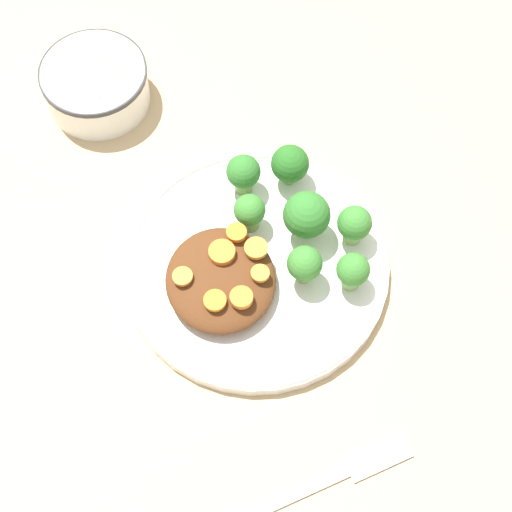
# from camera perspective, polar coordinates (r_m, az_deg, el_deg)

# --- Properties ---
(ground_plane) EXTENTS (4.00, 4.00, 0.00)m
(ground_plane) POSITION_cam_1_polar(r_m,az_deg,el_deg) (0.87, 0.00, -0.88)
(ground_plane) COLOR tan
(plate) EXTENTS (0.27, 0.27, 0.02)m
(plate) POSITION_cam_1_polar(r_m,az_deg,el_deg) (0.87, 0.00, -0.59)
(plate) COLOR white
(plate) RESTS_ON ground_plane
(dip_bowl) EXTENTS (0.12, 0.12, 0.05)m
(dip_bowl) POSITION_cam_1_polar(r_m,az_deg,el_deg) (0.98, -10.64, 11.24)
(dip_bowl) COLOR white
(dip_bowl) RESTS_ON ground_plane
(stew_mound) EXTENTS (0.12, 0.11, 0.03)m
(stew_mound) POSITION_cam_1_polar(r_m,az_deg,el_deg) (0.84, -2.37, -1.60)
(stew_mound) COLOR #5B3319
(stew_mound) RESTS_ON plate
(broccoli_floret_0) EXTENTS (0.03, 0.03, 0.05)m
(broccoli_floret_0) POSITION_cam_1_polar(r_m,az_deg,el_deg) (0.83, 6.47, -1.00)
(broccoli_floret_0) COLOR #7FA85B
(broccoli_floret_0) RESTS_ON plate
(broccoli_floret_1) EXTENTS (0.04, 0.04, 0.05)m
(broccoli_floret_1) POSITION_cam_1_polar(r_m,az_deg,el_deg) (0.85, 6.57, 2.11)
(broccoli_floret_1) COLOR #7FA85B
(broccoli_floret_1) RESTS_ON plate
(broccoli_floret_2) EXTENTS (0.04, 0.04, 0.05)m
(broccoli_floret_2) POSITION_cam_1_polar(r_m,az_deg,el_deg) (0.88, -0.79, 5.55)
(broccoli_floret_2) COLOR #759E51
(broccoli_floret_2) RESTS_ON plate
(broccoli_floret_3) EXTENTS (0.05, 0.05, 0.06)m
(broccoli_floret_3) POSITION_cam_1_polar(r_m,az_deg,el_deg) (0.85, 3.40, 2.73)
(broccoli_floret_3) COLOR #759E51
(broccoli_floret_3) RESTS_ON plate
(broccoli_floret_4) EXTENTS (0.03, 0.03, 0.05)m
(broccoli_floret_4) POSITION_cam_1_polar(r_m,az_deg,el_deg) (0.86, -0.46, 2.97)
(broccoli_floret_4) COLOR #759E51
(broccoli_floret_4) RESTS_ON plate
(broccoli_floret_5) EXTENTS (0.04, 0.04, 0.05)m
(broccoli_floret_5) POSITION_cam_1_polar(r_m,az_deg,el_deg) (0.88, 2.28, 6.13)
(broccoli_floret_5) COLOR #759E51
(broccoli_floret_5) RESTS_ON plate
(broccoli_floret_6) EXTENTS (0.04, 0.04, 0.05)m
(broccoli_floret_6) POSITION_cam_1_polar(r_m,az_deg,el_deg) (0.83, 3.26, -0.55)
(broccoli_floret_6) COLOR #7FA85B
(broccoli_floret_6) RESTS_ON plate
(carrot_slice_0) EXTENTS (0.02, 0.02, 0.00)m
(carrot_slice_0) POSITION_cam_1_polar(r_m,az_deg,el_deg) (0.82, 0.10, -1.19)
(carrot_slice_0) COLOR orange
(carrot_slice_0) RESTS_ON stew_mound
(carrot_slice_1) EXTENTS (0.03, 0.03, 0.01)m
(carrot_slice_1) POSITION_cam_1_polar(r_m,az_deg,el_deg) (0.83, -2.27, 0.12)
(carrot_slice_1) COLOR orange
(carrot_slice_1) RESTS_ON stew_mound
(carrot_slice_2) EXTENTS (0.02, 0.02, 0.00)m
(carrot_slice_2) POSITION_cam_1_polar(r_m,az_deg,el_deg) (0.82, -4.92, -1.36)
(carrot_slice_2) COLOR orange
(carrot_slice_2) RESTS_ON stew_mound
(carrot_slice_3) EXTENTS (0.02, 0.02, 0.00)m
(carrot_slice_3) POSITION_cam_1_polar(r_m,az_deg,el_deg) (0.81, -2.76, -2.98)
(carrot_slice_3) COLOR orange
(carrot_slice_3) RESTS_ON stew_mound
(carrot_slice_4) EXTENTS (0.02, 0.02, 0.01)m
(carrot_slice_4) POSITION_cam_1_polar(r_m,az_deg,el_deg) (0.81, -0.98, -2.78)
(carrot_slice_4) COLOR orange
(carrot_slice_4) RESTS_ON stew_mound
(carrot_slice_5) EXTENTS (0.02, 0.02, 0.01)m
(carrot_slice_5) POSITION_cam_1_polar(r_m,az_deg,el_deg) (0.83, -0.10, 0.59)
(carrot_slice_5) COLOR orange
(carrot_slice_5) RESTS_ON stew_mound
(carrot_slice_6) EXTENTS (0.02, 0.02, 0.01)m
(carrot_slice_6) POSITION_cam_1_polar(r_m,az_deg,el_deg) (0.84, -1.32, 1.57)
(carrot_slice_6) COLOR orange
(carrot_slice_6) RESTS_ON stew_mound
(fork) EXTENTS (0.07, 0.20, 0.01)m
(fork) POSITION_cam_1_polar(r_m,az_deg,el_deg) (0.81, 4.89, -14.64)
(fork) COLOR #B7B7B7
(fork) RESTS_ON ground_plane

